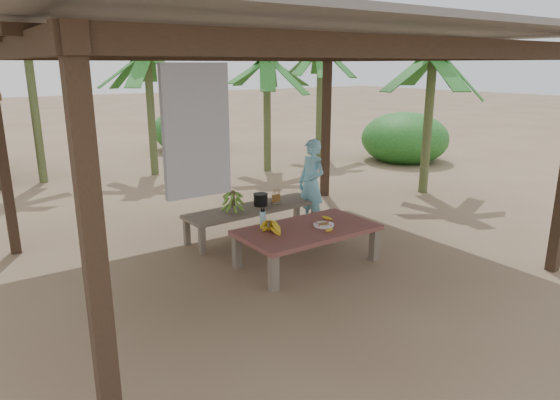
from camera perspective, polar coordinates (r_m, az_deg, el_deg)
ground at (r=6.77m, az=-0.90°, el=-6.98°), size 80.00×80.00×0.00m
pavilion at (r=6.25m, az=-1.04°, el=17.24°), size 6.60×5.60×2.95m
work_table at (r=6.54m, az=3.12°, el=-3.75°), size 1.81×1.02×0.50m
bench at (r=7.65m, az=-3.00°, el=-1.21°), size 2.22×0.70×0.45m
ripe_banana_bunch at (r=6.25m, az=-1.30°, el=-3.12°), size 0.37×0.34×0.18m
plate at (r=6.59m, az=5.00°, el=-2.87°), size 0.27×0.27×0.04m
loose_banana_front at (r=6.39m, az=5.65°, el=-3.43°), size 0.18×0.10×0.04m
loose_banana_side at (r=6.88m, az=5.43°, el=-2.07°), size 0.11×0.17×0.04m
water_flask at (r=6.49m, az=-1.98°, el=-2.16°), size 0.08×0.08×0.29m
green_banana_stalk at (r=7.40m, az=-5.41°, el=-0.06°), size 0.30×0.30×0.33m
cooking_pot at (r=7.69m, az=-2.23°, el=0.01°), size 0.21×0.21×0.18m
skewer_rack at (r=7.78m, az=-0.45°, el=0.43°), size 0.18×0.09×0.24m
woman at (r=8.01m, az=3.62°, el=1.88°), size 0.39×0.55×1.43m
banana_plant_ne at (r=12.15m, az=-1.51°, el=14.72°), size 1.80×1.80×2.93m
banana_plant_n at (r=12.09m, az=-14.88°, el=14.79°), size 1.80×1.80×3.05m
banana_plant_nw at (r=12.14m, az=-27.16°, el=16.79°), size 1.80×1.80×3.73m
banana_plant_e at (r=10.44m, az=17.02°, el=14.42°), size 1.80×1.80×3.01m
banana_plant_far at (r=13.98m, az=4.64°, el=15.95°), size 1.80×1.80×3.23m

